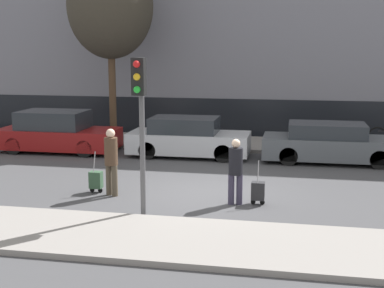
% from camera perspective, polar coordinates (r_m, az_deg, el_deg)
% --- Properties ---
extents(ground_plane, '(80.00, 80.00, 0.00)m').
position_cam_1_polar(ground_plane, '(14.14, 1.76, -5.19)').
color(ground_plane, '#424244').
extents(sidewalk_near, '(28.00, 2.50, 0.12)m').
position_cam_1_polar(sidewalk_near, '(10.62, -1.57, -10.19)').
color(sidewalk_near, gray).
rests_on(sidewalk_near, ground_plane).
extents(sidewalk_far, '(28.00, 3.00, 0.12)m').
position_cam_1_polar(sidewalk_far, '(20.90, 4.87, 0.03)').
color(sidewalk_far, gray).
rests_on(sidewalk_far, ground_plane).
extents(building_facade, '(28.00, 2.92, 10.16)m').
position_cam_1_polar(building_facade, '(24.21, 6.01, 13.31)').
color(building_facade, slate).
rests_on(building_facade, ground_plane).
extents(parked_car_0, '(4.33, 1.84, 1.49)m').
position_cam_1_polar(parked_car_0, '(20.13, -14.19, 1.17)').
color(parked_car_0, maroon).
rests_on(parked_car_0, ground_plane).
extents(parked_car_1, '(4.19, 1.71, 1.37)m').
position_cam_1_polar(parked_car_1, '(18.64, -0.44, 0.64)').
color(parked_car_1, '#B7BABF').
rests_on(parked_car_1, ground_plane).
extents(parked_car_2, '(4.52, 1.73, 1.31)m').
position_cam_1_polar(parked_car_2, '(18.26, 14.58, 0.03)').
color(parked_car_2, '#4C5156').
rests_on(parked_car_2, ground_plane).
extents(pedestrian_left, '(0.34, 0.34, 1.74)m').
position_cam_1_polar(pedestrian_left, '(13.78, -8.62, -1.47)').
color(pedestrian_left, '#4C4233').
rests_on(pedestrian_left, ground_plane).
extents(trolley_left, '(0.34, 0.29, 1.10)m').
position_cam_1_polar(trolley_left, '(14.28, -10.22, -3.79)').
color(trolley_left, '#335138').
rests_on(trolley_left, ground_plane).
extents(pedestrian_right, '(0.35, 0.34, 1.61)m').
position_cam_1_polar(pedestrian_right, '(12.92, 4.67, -2.55)').
color(pedestrian_right, '#383347').
rests_on(pedestrian_right, ground_plane).
extents(trolley_right, '(0.34, 0.29, 1.10)m').
position_cam_1_polar(trolley_right, '(13.10, 7.05, -5.00)').
color(trolley_right, '#262628').
rests_on(trolley_right, ground_plane).
extents(traffic_light, '(0.28, 0.47, 3.56)m').
position_cam_1_polar(traffic_light, '(11.64, -5.55, 4.18)').
color(traffic_light, '#515154').
rests_on(traffic_light, ground_plane).
extents(bare_tree_near_crossing, '(3.33, 3.33, 7.26)m').
position_cam_1_polar(bare_tree_near_crossing, '(21.51, -8.72, 14.32)').
color(bare_tree_near_crossing, '#4C3826').
rests_on(bare_tree_near_crossing, sidewalk_far).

